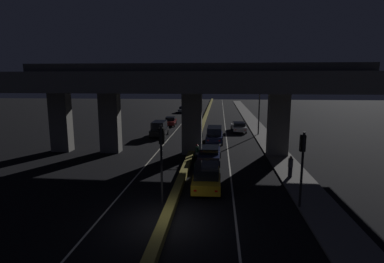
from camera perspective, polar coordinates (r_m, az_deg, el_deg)
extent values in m
plane|color=black|center=(16.60, -4.93, -16.83)|extent=(200.00, 200.00, 0.00)
cube|color=beige|center=(50.54, -2.07, 1.39)|extent=(0.12, 126.00, 0.00)
cube|color=beige|center=(50.15, 6.29, 1.27)|extent=(0.12, 126.00, 0.00)
cube|color=olive|center=(50.18, 2.09, 1.58)|extent=(0.56, 126.00, 0.45)
cube|color=#5B5956|center=(43.62, 12.95, -0.14)|extent=(2.49, 126.00, 0.12)
cube|color=slate|center=(31.84, -15.33, 1.73)|extent=(1.95, 1.26, 6.27)
cube|color=slate|center=(30.37, 16.08, 1.32)|extent=(1.95, 1.26, 6.27)
cube|color=slate|center=(29.95, 0.00, 1.59)|extent=(1.95, 1.26, 6.27)
cube|color=slate|center=(34.06, -23.71, 1.76)|extent=(1.95, 1.26, 6.27)
cube|color=slate|center=(29.64, 0.00, 9.39)|extent=(34.44, 9.30, 1.86)
cube|color=#333335|center=(29.66, 0.00, 12.05)|extent=(34.44, 0.40, 0.90)
cylinder|color=black|center=(18.05, -5.83, -6.38)|extent=(0.14, 0.14, 4.83)
cube|color=black|center=(17.81, -5.81, -0.84)|extent=(0.30, 0.28, 0.95)
sphere|color=red|center=(17.91, -5.74, 0.18)|extent=(0.18, 0.18, 0.18)
sphere|color=black|center=(17.96, -5.72, -0.75)|extent=(0.18, 0.18, 0.18)
sphere|color=black|center=(18.02, -5.71, -1.68)|extent=(0.18, 0.18, 0.18)
cylinder|color=black|center=(18.39, 20.18, -7.10)|extent=(0.14, 0.14, 4.54)
cube|color=black|center=(18.18, 20.34, -2.11)|extent=(0.30, 0.28, 0.95)
sphere|color=red|center=(18.27, 20.27, -1.10)|extent=(0.18, 0.18, 0.18)
sphere|color=black|center=(18.32, 20.22, -2.01)|extent=(0.18, 0.18, 0.18)
sphere|color=black|center=(18.38, 20.16, -2.92)|extent=(0.18, 0.18, 0.18)
cylinder|color=#2D2D30|center=(41.05, 12.69, 4.79)|extent=(0.18, 0.18, 7.98)
cylinder|color=#2D2D30|center=(40.80, 11.66, 10.20)|extent=(1.75, 0.10, 0.10)
ellipsoid|color=#F2B759|center=(40.71, 10.41, 10.10)|extent=(0.56, 0.32, 0.24)
cube|color=gold|center=(20.85, 2.76, -9.13)|extent=(1.93, 4.48, 0.67)
cube|color=black|center=(20.65, 2.78, -7.38)|extent=(1.68, 2.70, 0.66)
cylinder|color=black|center=(22.38, 0.51, -8.67)|extent=(0.21, 0.66, 0.66)
cylinder|color=black|center=(22.35, 5.18, -8.74)|extent=(0.21, 0.66, 0.66)
cylinder|color=black|center=(19.63, -0.03, -11.39)|extent=(0.21, 0.66, 0.66)
cylinder|color=black|center=(19.59, 5.34, -11.48)|extent=(0.21, 0.66, 0.66)
cube|color=red|center=(18.77, 0.60, -11.21)|extent=(0.18, 0.03, 0.11)
cube|color=red|center=(18.74, 4.61, -11.27)|extent=(0.18, 0.03, 0.11)
cube|color=#141938|center=(27.34, 3.34, -4.54)|extent=(1.93, 4.67, 0.71)
cube|color=black|center=(26.97, 3.33, -3.44)|extent=(1.67, 2.25, 0.47)
cylinder|color=black|center=(28.97, 1.67, -4.43)|extent=(0.21, 0.60, 0.59)
cylinder|color=black|center=(28.89, 5.29, -4.51)|extent=(0.21, 0.60, 0.59)
cylinder|color=black|center=(26.01, 1.15, -6.09)|extent=(0.21, 0.60, 0.59)
cylinder|color=black|center=(25.93, 5.19, -6.18)|extent=(0.21, 0.60, 0.59)
cube|color=red|center=(25.12, 1.59, -5.74)|extent=(0.18, 0.03, 0.11)
cube|color=red|center=(25.06, 4.58, -5.81)|extent=(0.18, 0.03, 0.11)
cube|color=#141938|center=(35.80, 4.29, -1.05)|extent=(1.93, 4.55, 0.67)
cube|color=black|center=(35.78, 4.31, 0.20)|extent=(1.69, 3.28, 0.87)
cylinder|color=black|center=(37.37, 2.93, -1.10)|extent=(0.21, 0.70, 0.70)
cylinder|color=black|center=(37.32, 5.76, -1.15)|extent=(0.21, 0.70, 0.70)
cylinder|color=black|center=(34.44, 2.67, -2.04)|extent=(0.21, 0.70, 0.70)
cylinder|color=black|center=(34.39, 5.75, -2.09)|extent=(0.21, 0.70, 0.70)
cube|color=red|center=(33.59, 3.05, -1.70)|extent=(0.18, 0.03, 0.11)
cube|color=red|center=(33.55, 5.30, -1.74)|extent=(0.18, 0.03, 0.11)
cube|color=silver|center=(43.96, 8.86, 0.77)|extent=(2.06, 4.74, 0.58)
cube|color=black|center=(43.65, 8.91, 1.42)|extent=(1.73, 2.31, 0.50)
cylinder|color=black|center=(45.43, 7.51, 0.72)|extent=(0.23, 0.60, 0.59)
cylinder|color=black|center=(45.62, 9.78, 0.70)|extent=(0.23, 0.60, 0.59)
cylinder|color=black|center=(42.40, 7.86, 0.06)|extent=(0.23, 0.60, 0.59)
cylinder|color=black|center=(42.61, 10.28, 0.04)|extent=(0.23, 0.60, 0.59)
cube|color=red|center=(41.59, 8.32, 0.30)|extent=(0.18, 0.04, 0.11)
cube|color=red|center=(41.74, 10.08, 0.29)|extent=(0.18, 0.04, 0.11)
cube|color=black|center=(39.92, -6.22, 0.03)|extent=(1.87, 4.36, 0.73)
cube|color=black|center=(39.68, -6.28, 1.23)|extent=(1.64, 3.14, 0.99)
cylinder|color=black|center=(38.44, -5.30, -0.88)|extent=(0.20, 0.61, 0.61)
cylinder|color=black|center=(38.79, -7.93, -0.84)|extent=(0.20, 0.61, 0.61)
cylinder|color=black|center=(41.22, -4.60, -0.14)|extent=(0.20, 0.61, 0.61)
cylinder|color=black|center=(41.55, -7.06, -0.10)|extent=(0.20, 0.61, 0.61)
cube|color=white|center=(41.94, -4.79, 0.38)|extent=(0.18, 0.03, 0.11)
cube|color=white|center=(42.18, -6.52, 0.41)|extent=(0.18, 0.03, 0.11)
cube|color=#591414|center=(49.07, -4.14, 1.83)|extent=(1.85, 4.41, 0.55)
cube|color=black|center=(49.11, -4.14, 2.48)|extent=(1.53, 1.80, 0.53)
cylinder|color=black|center=(47.61, -3.38, 1.26)|extent=(0.23, 0.67, 0.66)
cylinder|color=black|center=(47.81, -5.30, 1.26)|extent=(0.23, 0.67, 0.66)
cylinder|color=black|center=(50.43, -3.04, 1.74)|extent=(0.23, 0.67, 0.66)
cylinder|color=black|center=(50.62, -4.86, 1.75)|extent=(0.23, 0.67, 0.66)
cube|color=white|center=(51.17, -3.22, 2.08)|extent=(0.18, 0.04, 0.11)
cube|color=white|center=(51.30, -4.50, 2.08)|extent=(0.18, 0.04, 0.11)
cube|color=black|center=(58.87, 0.70, 3.23)|extent=(1.84, 4.32, 0.68)
cube|color=black|center=(58.91, 0.70, 3.83)|extent=(1.53, 1.76, 0.54)
cylinder|color=black|center=(57.49, 1.45, 2.73)|extent=(0.23, 0.62, 0.61)
cylinder|color=black|center=(57.55, -0.16, 2.74)|extent=(0.23, 0.62, 0.61)
cylinder|color=black|center=(60.28, 1.52, 3.06)|extent=(0.23, 0.62, 0.61)
cylinder|color=black|center=(60.34, -0.02, 3.07)|extent=(0.23, 0.62, 0.61)
cube|color=white|center=(60.99, 1.32, 3.36)|extent=(0.18, 0.04, 0.11)
cube|color=white|center=(61.03, 0.23, 3.37)|extent=(0.18, 0.04, 0.11)
cube|color=gray|center=(68.87, -1.71, 4.17)|extent=(1.83, 4.63, 0.58)
cube|color=black|center=(69.05, -1.69, 4.61)|extent=(1.58, 2.23, 0.43)
cylinder|color=black|center=(67.29, -1.16, 3.79)|extent=(0.21, 0.65, 0.65)
cylinder|color=black|center=(67.53, -2.61, 3.80)|extent=(0.21, 0.65, 0.65)
cylinder|color=black|center=(70.29, -0.85, 4.05)|extent=(0.21, 0.65, 0.65)
cylinder|color=black|center=(70.52, -2.24, 4.06)|extent=(0.21, 0.65, 0.65)
cube|color=white|center=(71.09, -0.97, 4.28)|extent=(0.18, 0.03, 0.11)
cube|color=white|center=(71.25, -1.95, 4.29)|extent=(0.18, 0.03, 0.11)
cylinder|color=black|center=(23.81, 0.99, -7.70)|extent=(0.10, 0.53, 0.52)
cylinder|color=black|center=(22.71, 0.65, -8.58)|extent=(0.12, 0.53, 0.52)
cube|color=maroon|center=(23.19, 0.82, -7.61)|extent=(0.28, 0.90, 0.32)
cylinder|color=#26593F|center=(23.08, 0.83, -6.69)|extent=(0.33, 0.33, 0.46)
sphere|color=black|center=(22.98, 0.83, -5.85)|extent=(0.24, 0.24, 0.24)
cube|color=red|center=(22.59, 0.63, -8.09)|extent=(0.08, 0.03, 0.08)
cylinder|color=black|center=(29.05, 1.08, -4.36)|extent=(0.09, 0.62, 0.62)
cylinder|color=black|center=(27.79, 0.91, -5.02)|extent=(0.11, 0.62, 0.62)
cube|color=silver|center=(28.36, 1.00, -4.26)|extent=(0.25, 0.99, 0.32)
cylinder|color=#26593F|center=(28.26, 1.00, -3.43)|extent=(0.32, 0.32, 0.52)
sphere|color=#B21919|center=(28.18, 1.00, -2.68)|extent=(0.24, 0.24, 0.24)
cube|color=red|center=(27.68, 0.91, -4.61)|extent=(0.08, 0.03, 0.08)
cylinder|color=black|center=(36.52, 1.82, -1.45)|extent=(0.08, 0.56, 0.56)
cylinder|color=black|center=(35.16, 1.69, -1.90)|extent=(0.10, 0.56, 0.56)
cube|color=black|center=(35.80, 1.76, -1.33)|extent=(0.24, 1.06, 0.32)
cylinder|color=#26593F|center=(35.72, 1.76, -0.71)|extent=(0.32, 0.32, 0.47)
sphere|color=#B21919|center=(35.66, 1.77, -0.15)|extent=(0.24, 0.24, 0.24)
cube|color=red|center=(35.07, 1.69, -1.56)|extent=(0.08, 0.03, 0.08)
cylinder|color=black|center=(24.17, 18.18, -7.32)|extent=(0.31, 0.31, 0.78)
cylinder|color=#3F3F44|center=(23.98, 18.28, -5.69)|extent=(0.36, 0.36, 0.65)
sphere|color=tan|center=(23.87, 18.33, -4.69)|extent=(0.21, 0.21, 0.21)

